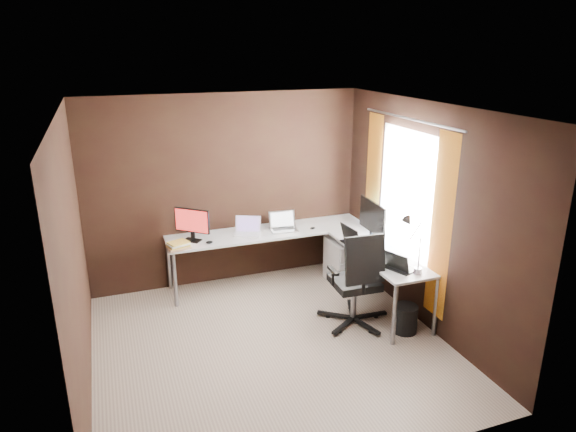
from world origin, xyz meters
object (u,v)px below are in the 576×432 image
object	(u,v)px
laptop_silver	(283,226)
wastebasket	(405,319)
laptop_black_big	(355,241)
drawer_pedestal	(345,261)
laptop_black_small	(399,266)
laptop_white	(248,230)
monitor_left	(192,223)
monitor_right	(373,219)
book_stack	(178,245)
office_chair	(355,297)
desk_lamp	(412,237)

from	to	relation	value
laptop_silver	wastebasket	distance (m)	2.01
laptop_silver	laptop_black_big	world-z (taller)	laptop_black_big
drawer_pedestal	laptop_black_small	bearing A→B (deg)	-90.38
laptop_white	laptop_silver	size ratio (longest dim) A/B	1.08
drawer_pedestal	wastebasket	world-z (taller)	drawer_pedestal
monitor_left	laptop_black_small	size ratio (longest dim) A/B	1.10
laptop_black_big	laptop_silver	bearing A→B (deg)	31.84
monitor_right	book_stack	size ratio (longest dim) A/B	2.15
monitor_left	monitor_right	distance (m)	2.23
monitor_right	laptop_white	size ratio (longest dim) A/B	1.59
office_chair	laptop_black_small	bearing A→B (deg)	-33.03
drawer_pedestal	book_stack	bearing A→B (deg)	176.03
monitor_right	desk_lamp	size ratio (longest dim) A/B	1.00
drawer_pedestal	laptop_silver	size ratio (longest dim) A/B	1.62
monitor_left	book_stack	world-z (taller)	monitor_left
monitor_right	laptop_black_small	size ratio (longest dim) A/B	1.68
desk_lamp	monitor_right	bearing A→B (deg)	104.32
laptop_black_big	wastebasket	bearing A→B (deg)	-173.34
laptop_silver	laptop_black_big	distance (m)	1.04
wastebasket	desk_lamp	bearing A→B (deg)	-128.88
laptop_white	laptop_black_small	size ratio (longest dim) A/B	1.06
book_stack	desk_lamp	world-z (taller)	desk_lamp
laptop_white	laptop_black_big	world-z (taller)	laptop_black_big
laptop_black_big	laptop_black_small	distance (m)	0.82
laptop_black_small	laptop_white	bearing A→B (deg)	15.32
laptop_white	book_stack	bearing A→B (deg)	-142.50
laptop_black_small	office_chair	size ratio (longest dim) A/B	0.33
office_chair	drawer_pedestal	bearing A→B (deg)	72.82
wastebasket	book_stack	bearing A→B (deg)	145.52
laptop_black_big	laptop_white	bearing A→B (deg)	47.93
laptop_silver	laptop_white	bearing A→B (deg)	-175.46
laptop_white	laptop_silver	world-z (taller)	laptop_silver
monitor_right	laptop_silver	xyz separation A→B (m)	(-0.89, 0.79, -0.24)
laptop_white	wastebasket	world-z (taller)	laptop_white
monitor_left	laptop_black_big	world-z (taller)	monitor_left
laptop_black_big	book_stack	world-z (taller)	laptop_black_big
monitor_left	wastebasket	bearing A→B (deg)	0.08
laptop_silver	book_stack	size ratio (longest dim) A/B	1.26
monitor_right	book_stack	world-z (taller)	monitor_right
laptop_white	laptop_silver	distance (m)	0.49
monitor_left	wastebasket	world-z (taller)	monitor_left
laptop_white	laptop_silver	bearing A→B (deg)	25.11
drawer_pedestal	book_stack	xyz separation A→B (m)	(-2.16, 0.15, 0.47)
monitor_left	wastebasket	distance (m)	2.78
drawer_pedestal	desk_lamp	size ratio (longest dim) A/B	0.94
desk_lamp	office_chair	size ratio (longest dim) A/B	0.56
monitor_right	office_chair	bearing A→B (deg)	140.82
laptop_black_big	desk_lamp	distance (m)	0.99
drawer_pedestal	office_chair	xyz separation A→B (m)	(-0.38, -1.03, 0.03)
laptop_black_small	monitor_left	bearing A→B (deg)	28.07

